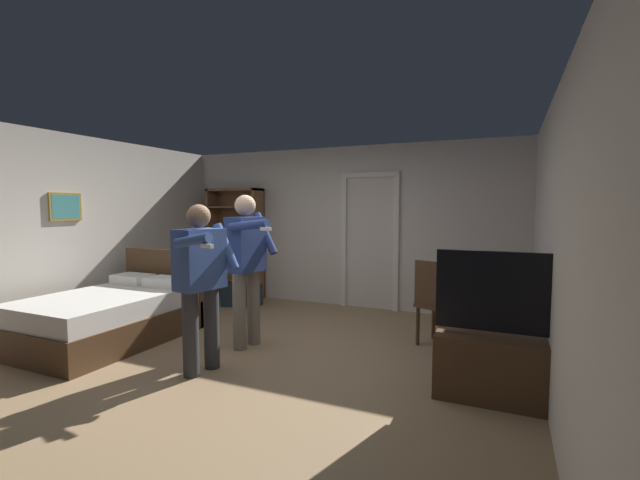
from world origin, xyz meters
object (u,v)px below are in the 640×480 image
object	(u,v)px
tv_flatscreen	(506,359)
suitcase_dark	(242,295)
bed	(113,315)
laptop	(479,288)
bookshelf	(236,239)
side_table	(481,314)
person_striped_shirt	(247,260)
bottle_on_table	(496,285)
person_blue_shirt	(201,276)
wooden_chair	(436,300)

from	to	relation	value
tv_flatscreen	suitcase_dark	world-z (taller)	tv_flatscreen
bed	laptop	bearing A→B (deg)	15.10
bookshelf	suitcase_dark	size ratio (longest dim) A/B	3.07
side_table	person_striped_shirt	world-z (taller)	person_striped_shirt
person_striped_shirt	laptop	bearing A→B (deg)	14.78
bookshelf	tv_flatscreen	xyz separation A→B (m)	(4.39, -2.49, -0.67)
bottle_on_table	person_striped_shirt	world-z (taller)	person_striped_shirt
laptop	person_blue_shirt	size ratio (longest dim) A/B	0.25
bookshelf	side_table	size ratio (longest dim) A/B	2.73
suitcase_dark	laptop	bearing A→B (deg)	-31.61
laptop	suitcase_dark	xyz separation A→B (m)	(-3.65, 1.02, -0.58)
laptop	suitcase_dark	size ratio (longest dim) A/B	0.66
bed	bookshelf	distance (m)	2.74
bed	bottle_on_table	xyz separation A→B (m)	(4.21, 1.05, 0.50)
bed	bookshelf	bearing A→B (deg)	91.39
tv_flatscreen	bottle_on_table	distance (m)	1.02
bottle_on_table	suitcase_dark	bearing A→B (deg)	164.54
laptop	bottle_on_table	bearing A→B (deg)	-13.79
wooden_chair	laptop	bearing A→B (deg)	-25.48
bottle_on_table	bed	bearing A→B (deg)	-165.94
bookshelf	person_blue_shirt	world-z (taller)	bookshelf
bottle_on_table	wooden_chair	world-z (taller)	wooden_chair
person_blue_shirt	person_striped_shirt	xyz separation A→B (m)	(-0.02, 0.81, 0.06)
wooden_chair	suitcase_dark	bearing A→B (deg)	166.04
bed	bottle_on_table	world-z (taller)	bed
bed	tv_flatscreen	world-z (taller)	tv_flatscreen
bottle_on_table	wooden_chair	xyz separation A→B (m)	(-0.63, 0.26, -0.26)
laptop	wooden_chair	size ratio (longest dim) A/B	0.41
bed	bottle_on_table	bearing A→B (deg)	14.06
bed	person_striped_shirt	bearing A→B (deg)	15.58
laptop	person_blue_shirt	world-z (taller)	person_blue_shirt
tv_flatscreen	side_table	size ratio (longest dim) A/B	1.78
side_table	person_striped_shirt	size ratio (longest dim) A/B	0.40
bookshelf	laptop	distance (m)	4.41
person_blue_shirt	person_striped_shirt	world-z (taller)	person_striped_shirt
tv_flatscreen	person_blue_shirt	size ratio (longest dim) A/B	0.77
wooden_chair	person_striped_shirt	distance (m)	2.20
laptop	person_blue_shirt	xyz separation A→B (m)	(-2.41, -1.45, 0.19)
bed	wooden_chair	bearing A→B (deg)	20.21
bookshelf	laptop	bearing A→B (deg)	-20.54
side_table	bottle_on_table	bearing A→B (deg)	-29.74
person_striped_shirt	bookshelf	bearing A→B (deg)	127.58
bed	suitcase_dark	world-z (taller)	bed
side_table	bottle_on_table	size ratio (longest dim) A/B	2.79
bed	suitcase_dark	bearing A→B (deg)	79.26
side_table	person_blue_shirt	distance (m)	2.89
person_striped_shirt	suitcase_dark	bearing A→B (deg)	126.29
bottle_on_table	person_blue_shirt	xyz separation A→B (m)	(-2.57, -1.41, 0.14)
bed	wooden_chair	xyz separation A→B (m)	(3.58, 1.32, 0.24)
tv_flatscreen	person_striped_shirt	size ratio (longest dim) A/B	0.72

